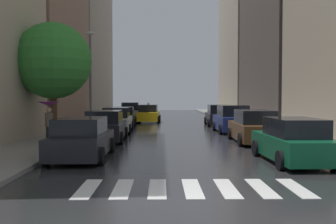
{
  "coord_description": "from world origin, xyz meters",
  "views": [
    {
      "loc": [
        -0.79,
        -8.33,
        2.38
      ],
      "look_at": [
        -0.34,
        20.01,
        1.25
      ],
      "focal_mm": 42.01,
      "sensor_mm": 36.0,
      "label": 1
    }
  ],
  "objects_px": {
    "parked_car_left_second": "(105,127)",
    "parked_car_left_third": "(117,120)",
    "parked_car_right_nearest": "(293,142)",
    "parked_car_right_third": "(232,120)",
    "parked_car_left_fifth": "(131,112)",
    "taxi_midroad": "(149,114)",
    "pedestrian_foreground": "(49,113)",
    "parked_car_right_fourth": "(219,116)",
    "street_tree_left": "(53,61)",
    "parked_car_left_fourth": "(124,117)",
    "lamp_post_left": "(90,73)",
    "parked_car_right_second": "(254,127)",
    "parked_car_left_nearest": "(82,139)"
  },
  "relations": [
    {
      "from": "parked_car_left_second",
      "to": "street_tree_left",
      "type": "distance_m",
      "value": 4.58
    },
    {
      "from": "parked_car_right_third",
      "to": "parked_car_left_third",
      "type": "bearing_deg",
      "value": 84.92
    },
    {
      "from": "parked_car_left_fifth",
      "to": "parked_car_right_fourth",
      "type": "height_order",
      "value": "parked_car_left_fifth"
    },
    {
      "from": "parked_car_right_second",
      "to": "pedestrian_foreground",
      "type": "distance_m",
      "value": 10.17
    },
    {
      "from": "street_tree_left",
      "to": "parked_car_left_fourth",
      "type": "bearing_deg",
      "value": 75.13
    },
    {
      "from": "parked_car_left_second",
      "to": "pedestrian_foreground",
      "type": "height_order",
      "value": "pedestrian_foreground"
    },
    {
      "from": "parked_car_right_fourth",
      "to": "pedestrian_foreground",
      "type": "bearing_deg",
      "value": 144.54
    },
    {
      "from": "taxi_midroad",
      "to": "street_tree_left",
      "type": "distance_m",
      "value": 15.66
    },
    {
      "from": "parked_car_left_fifth",
      "to": "parked_car_right_fourth",
      "type": "bearing_deg",
      "value": -131.81
    },
    {
      "from": "parked_car_right_nearest",
      "to": "pedestrian_foreground",
      "type": "height_order",
      "value": "pedestrian_foreground"
    },
    {
      "from": "parked_car_left_second",
      "to": "parked_car_left_fifth",
      "type": "distance_m",
      "value": 17.27
    },
    {
      "from": "parked_car_left_second",
      "to": "parked_car_right_nearest",
      "type": "relative_size",
      "value": 0.97
    },
    {
      "from": "parked_car_left_nearest",
      "to": "parked_car_right_second",
      "type": "bearing_deg",
      "value": -57.14
    },
    {
      "from": "street_tree_left",
      "to": "lamp_post_left",
      "type": "bearing_deg",
      "value": 77.42
    },
    {
      "from": "parked_car_left_second",
      "to": "parked_car_right_nearest",
      "type": "height_order",
      "value": "parked_car_left_second"
    },
    {
      "from": "parked_car_left_second",
      "to": "parked_car_right_nearest",
      "type": "bearing_deg",
      "value": -132.29
    },
    {
      "from": "parked_car_left_third",
      "to": "street_tree_left",
      "type": "distance_m",
      "value": 6.59
    },
    {
      "from": "parked_car_right_nearest",
      "to": "parked_car_left_fourth",
      "type": "bearing_deg",
      "value": 22.1
    },
    {
      "from": "parked_car_left_nearest",
      "to": "parked_car_left_fourth",
      "type": "height_order",
      "value": "parked_car_left_nearest"
    },
    {
      "from": "parked_car_left_third",
      "to": "street_tree_left",
      "type": "xyz_separation_m",
      "value": [
        -2.87,
        -4.77,
        3.53
      ]
    },
    {
      "from": "parked_car_left_third",
      "to": "parked_car_right_nearest",
      "type": "relative_size",
      "value": 1.0
    },
    {
      "from": "parked_car_left_fifth",
      "to": "parked_car_right_third",
      "type": "distance_m",
      "value": 14.61
    },
    {
      "from": "parked_car_left_fourth",
      "to": "parked_car_right_second",
      "type": "height_order",
      "value": "parked_car_right_second"
    },
    {
      "from": "parked_car_right_third",
      "to": "parked_car_right_fourth",
      "type": "xyz_separation_m",
      "value": [
        -0.02,
        6.05,
        -0.04
      ]
    },
    {
      "from": "pedestrian_foreground",
      "to": "lamp_post_left",
      "type": "xyz_separation_m",
      "value": [
        0.51,
        7.97,
        2.34
      ]
    },
    {
      "from": "parked_car_left_fourth",
      "to": "parked_car_right_third",
      "type": "distance_m",
      "value": 9.89
    },
    {
      "from": "parked_car_left_second",
      "to": "street_tree_left",
      "type": "height_order",
      "value": "street_tree_left"
    },
    {
      "from": "parked_car_left_nearest",
      "to": "taxi_midroad",
      "type": "xyz_separation_m",
      "value": [
        1.85,
        20.96,
        0.02
      ]
    },
    {
      "from": "parked_car_left_second",
      "to": "parked_car_right_second",
      "type": "height_order",
      "value": "parked_car_right_second"
    },
    {
      "from": "street_tree_left",
      "to": "lamp_post_left",
      "type": "xyz_separation_m",
      "value": [
        1.1,
        4.95,
        -0.35
      ]
    },
    {
      "from": "parked_car_left_fourth",
      "to": "parked_car_right_second",
      "type": "bearing_deg",
      "value": -148.35
    },
    {
      "from": "parked_car_left_second",
      "to": "parked_car_right_third",
      "type": "xyz_separation_m",
      "value": [
        7.63,
        4.83,
        0.07
      ]
    },
    {
      "from": "parked_car_right_nearest",
      "to": "street_tree_left",
      "type": "height_order",
      "value": "street_tree_left"
    },
    {
      "from": "parked_car_left_nearest",
      "to": "parked_car_right_second",
      "type": "relative_size",
      "value": 0.96
    },
    {
      "from": "pedestrian_foreground",
      "to": "lamp_post_left",
      "type": "bearing_deg",
      "value": -20.3
    },
    {
      "from": "parked_car_left_second",
      "to": "lamp_post_left",
      "type": "xyz_separation_m",
      "value": [
        -1.76,
        5.51,
        3.18
      ]
    },
    {
      "from": "parked_car_left_fifth",
      "to": "taxi_midroad",
      "type": "bearing_deg",
      "value": -142.06
    },
    {
      "from": "parked_car_right_nearest",
      "to": "parked_car_right_fourth",
      "type": "distance_m",
      "value": 17.77
    },
    {
      "from": "parked_car_right_fourth",
      "to": "taxi_midroad",
      "type": "relative_size",
      "value": 0.99
    },
    {
      "from": "parked_car_right_nearest",
      "to": "street_tree_left",
      "type": "bearing_deg",
      "value": 53.4
    },
    {
      "from": "parked_car_left_nearest",
      "to": "parked_car_left_fourth",
      "type": "relative_size",
      "value": 1.12
    },
    {
      "from": "parked_car_left_second",
      "to": "parked_car_right_fourth",
      "type": "height_order",
      "value": "parked_car_right_fourth"
    },
    {
      "from": "parked_car_right_nearest",
      "to": "parked_car_right_second",
      "type": "distance_m",
      "value": 6.07
    },
    {
      "from": "parked_car_right_fourth",
      "to": "parked_car_left_third",
      "type": "bearing_deg",
      "value": 127.21
    },
    {
      "from": "parked_car_left_third",
      "to": "parked_car_right_nearest",
      "type": "bearing_deg",
      "value": -148.94
    },
    {
      "from": "parked_car_left_second",
      "to": "parked_car_left_third",
      "type": "bearing_deg",
      "value": -0.6
    },
    {
      "from": "parked_car_left_fifth",
      "to": "pedestrian_foreground",
      "type": "xyz_separation_m",
      "value": [
        -2.24,
        -19.73,
        0.78
      ]
    },
    {
      "from": "street_tree_left",
      "to": "lamp_post_left",
      "type": "height_order",
      "value": "lamp_post_left"
    },
    {
      "from": "taxi_midroad",
      "to": "parked_car_left_third",
      "type": "bearing_deg",
      "value": 171.9
    },
    {
      "from": "parked_car_left_third",
      "to": "parked_car_left_second",
      "type": "bearing_deg",
      "value": 178.75
    }
  ]
}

